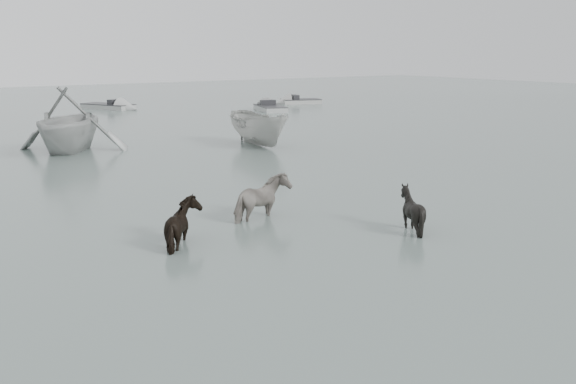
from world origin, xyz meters
name	(u,v)px	position (x,y,z in m)	size (l,w,h in m)	color
ground	(308,242)	(0.00, 0.00, 0.00)	(140.00, 140.00, 0.00)	#4A5853
pony_pinto	(261,192)	(0.25, 2.51, 0.75)	(0.80, 1.77, 1.49)	black
pony_dark	(185,215)	(-2.47, 1.50, 0.71)	(1.40, 1.20, 1.41)	black
pony_black	(412,205)	(2.82, -0.59, 0.67)	(1.08, 1.22, 1.34)	black
rowboat_trail	(68,117)	(-0.78, 17.30, 1.51)	(4.96, 5.75, 3.03)	#ACAFAC
boat_small	(259,126)	(7.17, 14.00, 0.91)	(1.77, 4.71, 1.82)	#A9AAA5
skiff_port	(270,106)	(16.81, 28.26, 0.38)	(5.24, 1.60, 0.75)	#9C9E9C
skiff_mid	(108,104)	(7.36, 36.47, 0.38)	(5.92, 1.60, 0.75)	#999B99
skiff_star	(301,99)	(22.24, 32.08, 0.38)	(4.41, 1.60, 0.75)	#A3A39F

